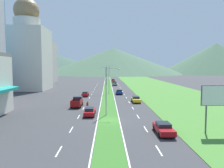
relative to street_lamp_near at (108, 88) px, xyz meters
The scene contains 50 objects.
ground_plane 6.06m from the street_lamp_near, 88.12° to the right, with size 600.00×600.00×0.00m, color #38383A.
grass_median 56.64m from the street_lamp_near, 89.88° to the left, with size 3.20×240.00×0.06m, color #387028.
grass_verge_right 60.31m from the street_lamp_near, 69.84° to the left, with size 24.00×240.00×0.06m, color #477F33.
lane_dash_left_1 17.47m from the street_lamp_near, 107.28° to the right, with size 0.16×2.80×0.01m, color silver.
lane_dash_left_2 10.97m from the street_lamp_near, 120.50° to the right, with size 0.16×2.80×0.01m, color silver.
lane_dash_left_3 7.04m from the street_lamp_near, 169.70° to the right, with size 0.16×2.80×0.01m, color silver.
lane_dash_left_4 9.64m from the street_lamp_near, 126.85° to the left, with size 0.16×2.80×0.01m, color silver.
lane_dash_left_5 15.83m from the street_lamp_near, 109.33° to the left, with size 0.16×2.80×0.01m, color silver.
lane_dash_left_6 22.85m from the street_lamp_near, 102.90° to the left, with size 0.16×2.80×0.01m, color silver.
lane_dash_left_7 30.13m from the street_lamp_near, 99.65° to the left, with size 0.16×2.80×0.01m, color silver.
lane_dash_left_8 37.52m from the street_lamp_near, 97.70° to the left, with size 0.16×2.80×0.01m, color silver.
lane_dash_left_9 44.97m from the street_lamp_near, 96.40° to the left, with size 0.16×2.80×0.01m, color silver.
lane_dash_left_10 52.44m from the street_lamp_near, 95.48° to the left, with size 0.16×2.80×0.01m, color silver.
lane_dash_left_11 59.94m from the street_lamp_near, 94.78° to the left, with size 0.16×2.80×0.01m, color silver.
lane_dash_left_12 67.45m from the street_lamp_near, 94.25° to the left, with size 0.16×2.80×0.01m, color silver.
lane_dash_left_13 74.97m from the street_lamp_near, 93.82° to the left, with size 0.16×2.80×0.01m, color silver.
lane_dash_right_1 17.54m from the street_lamp_near, 71.96° to the right, with size 0.16×2.80×0.01m, color silver.
lane_dash_right_2 11.08m from the street_lamp_near, 58.34° to the right, with size 0.16×2.80×0.01m, color silver.
lane_dash_right_3 7.21m from the street_lamp_near, ahead, with size 0.16×2.80×0.01m, color silver.
lane_dash_right_4 9.76m from the street_lamp_near, 51.88° to the left, with size 0.16×2.80×0.01m, color silver.
lane_dash_right_5 15.90m from the street_lamp_near, 69.83° to the left, with size 0.16×2.80×0.01m, color silver.
lane_dash_right_6 22.90m from the street_lamp_near, 76.52° to the left, with size 0.16×2.80×0.01m, color silver.
lane_dash_right_7 30.17m from the street_lamp_near, 79.91° to the left, with size 0.16×2.80×0.01m, color silver.
lane_dash_right_8 37.55m from the street_lamp_near, 81.95° to the left, with size 0.16×2.80×0.01m, color silver.
lane_dash_right_9 44.99m from the street_lamp_near, 83.30° to the left, with size 0.16×2.80×0.01m, color silver.
lane_dash_right_10 52.47m from the street_lamp_near, 84.27° to the left, with size 0.16×2.80×0.01m, color silver.
lane_dash_right_11 59.96m from the street_lamp_near, 84.99° to the left, with size 0.16×2.80×0.01m, color silver.
lane_dash_right_12 67.46m from the street_lamp_near, 85.55° to the left, with size 0.16×2.80×0.01m, color silver.
lane_dash_right_13 74.98m from the street_lamp_near, 86.00° to the left, with size 0.16×2.80×0.01m, color silver.
edge_line_median_left 56.67m from the street_lamp_near, 91.66° to the left, with size 0.16×240.00×0.01m, color silver.
edge_line_median_right 56.67m from the street_lamp_near, 88.11° to the left, with size 0.16×240.00×0.01m, color silver.
domed_building 53.51m from the street_lamp_near, 124.03° to the left, with size 14.45×14.45×33.42m.
midrise_colored 89.37m from the street_lamp_near, 114.62° to the left, with size 16.40×16.40×22.10m, color #B7B2A8.
hill_far_left 307.31m from the street_lamp_near, 110.05° to the left, with size 221.92×221.92×35.94m, color #3D5647.
hill_far_center 228.19m from the street_lamp_near, 88.15° to the left, with size 167.49×167.49×31.29m, color #47664C.
hill_far_right 265.59m from the street_lamp_near, 59.46° to the left, with size 140.38×140.38×37.79m, color #47664C.
street_lamp_near is the anchor object (origin of this frame).
street_lamp_mid 31.08m from the street_lamp_near, 89.89° to the left, with size 3.31×0.43×8.57m.
street_lamp_far 62.07m from the street_lamp_near, 89.95° to the left, with size 3.18×0.47×9.24m.
billboard_roadside 17.57m from the street_lamp_near, 37.46° to the right, with size 4.38×0.28×6.22m.
car_0 13.38m from the street_lamp_near, 55.97° to the right, with size 2.04×4.69×1.41m.
car_1 26.09m from the street_lamp_near, 104.57° to the left, with size 1.86×4.61×1.36m.
car_2 89.33m from the street_lamp_near, 87.84° to the left, with size 1.89×4.15×1.38m.
car_3 60.54m from the street_lamp_near, 86.86° to the left, with size 2.04×4.30×1.52m.
car_4 5.23m from the street_lamp_near, behind, with size 1.90×4.73×1.42m.
car_5 16.06m from the street_lamp_near, 63.98° to the left, with size 1.95×4.65×1.45m.
car_6 29.64m from the street_lamp_near, 82.95° to the left, with size 2.02×4.21×1.49m.
car_7 73.53m from the street_lamp_near, 87.34° to the left, with size 1.90×4.37×1.36m.
pickup_truck_0 11.72m from the street_lamp_near, 126.65° to the left, with size 2.18×5.40×2.00m.
motorcycle_rider 7.52m from the street_lamp_near, 129.53° to the left, with size 0.36×2.00×1.80m.
Camera 1 is at (-0.17, -33.76, 8.55)m, focal length 34.58 mm.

